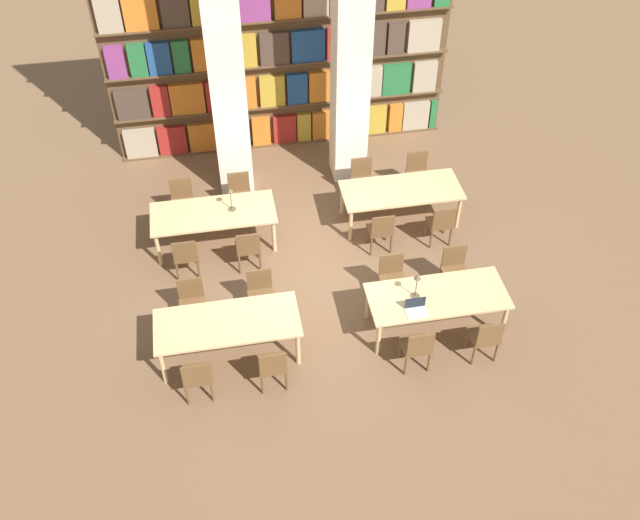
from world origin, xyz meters
The scene contains 27 objects.
ground_plane centered at (0.00, 0.00, 0.00)m, with size 40.00×40.00×0.00m, color brown.
bookshelf_bank centered at (-0.02, 4.27, 2.71)m, with size 6.75×0.35×5.50m.
pillar_left centered at (-1.12, 2.99, 3.00)m, with size 0.63×0.63×6.00m.
pillar_center centered at (1.12, 2.99, 3.00)m, with size 0.63×0.63×6.00m.
reading_table_0 centered at (-1.62, -1.27, 0.66)m, with size 2.18×0.91×0.73m.
chair_0 centered at (-2.12, -2.01, 0.48)m, with size 0.42×0.40×0.88m.
chair_1 centered at (-2.12, -0.53, 0.48)m, with size 0.42×0.40×0.88m.
chair_2 centered at (-1.03, -2.01, 0.48)m, with size 0.42×0.40×0.88m.
chair_3 centered at (-1.03, -0.53, 0.48)m, with size 0.42×0.40×0.88m.
reading_table_1 centered at (1.64, -1.30, 0.66)m, with size 2.18×0.91×0.73m.
chair_4 centered at (1.13, -2.03, 0.48)m, with size 0.42×0.40×0.88m.
chair_5 centered at (1.13, -0.56, 0.48)m, with size 0.42×0.40×0.88m.
chair_6 centered at (2.19, -2.03, 0.48)m, with size 0.42×0.40×0.88m.
chair_7 centered at (2.19, -0.56, 0.48)m, with size 0.42×0.40×0.88m.
desk_lamp_0 centered at (1.29, -1.25, 1.04)m, with size 0.14×0.14×0.45m.
laptop centered at (1.22, -1.56, 0.77)m, with size 0.32×0.22×0.21m.
reading_table_2 centered at (-1.64, 1.31, 0.66)m, with size 2.18×0.91×0.73m.
chair_8 centered at (-2.18, 0.57, 0.48)m, with size 0.42×0.40×0.88m.
chair_9 centered at (-2.18, 2.05, 0.48)m, with size 0.42×0.40×0.88m.
chair_10 centered at (-1.12, 0.57, 0.48)m, with size 0.42×0.40×0.88m.
chair_11 centered at (-1.12, 2.05, 0.48)m, with size 0.42×0.40×0.88m.
desk_lamp_1 centered at (-1.31, 1.32, 1.05)m, with size 0.14×0.14×0.47m.
reading_table_3 centered at (1.76, 1.35, 0.66)m, with size 2.18×0.91×0.73m.
chair_12 centered at (1.21, 0.61, 0.48)m, with size 0.42×0.40×0.88m.
chair_13 centered at (1.21, 2.09, 0.48)m, with size 0.42×0.40×0.88m.
chair_14 centered at (2.31, 0.61, 0.48)m, with size 0.42×0.40×0.88m.
chair_15 centered at (2.31, 2.09, 0.48)m, with size 0.42×0.40×0.88m.
Camera 1 is at (-1.48, -8.37, 8.79)m, focal length 40.00 mm.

